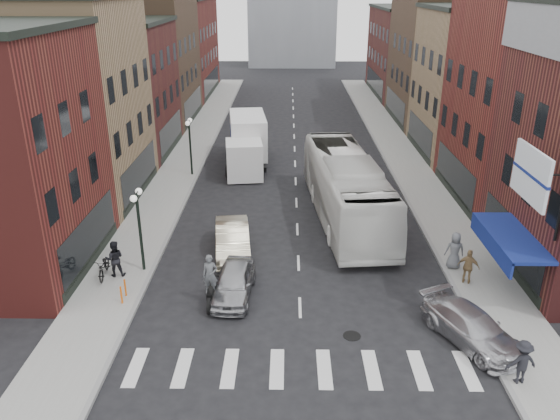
{
  "coord_description": "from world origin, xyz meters",
  "views": [
    {
      "loc": [
        -0.55,
        -18.87,
        12.81
      ],
      "look_at": [
        -0.93,
        5.81,
        2.5
      ],
      "focal_mm": 35.0,
      "sensor_mm": 36.0,
      "label": 1
    }
  ],
  "objects_px": {
    "curb_car": "(471,327)",
    "sedan_left_near": "(234,282)",
    "streetlamp_far": "(190,136)",
    "ped_right_c": "(455,250)",
    "billboard_sign": "(533,176)",
    "transit_bus": "(346,188)",
    "motorcycle_rider": "(211,282)",
    "sedan_left_far": "(232,239)",
    "ped_right_a": "(522,362)",
    "streetlamp_near": "(138,216)",
    "parked_bicycle": "(104,266)",
    "ped_right_b": "(468,267)",
    "bike_rack": "(123,291)",
    "ped_left_solo": "(115,259)",
    "box_truck": "(247,143)"
  },
  "relations": [
    {
      "from": "streetlamp_near",
      "to": "sedan_left_near",
      "type": "distance_m",
      "value": 5.45
    },
    {
      "from": "curb_car",
      "to": "parked_bicycle",
      "type": "relative_size",
      "value": 2.41
    },
    {
      "from": "billboard_sign",
      "to": "streetlamp_near",
      "type": "xyz_separation_m",
      "value": [
        -15.99,
        3.5,
        -3.22
      ]
    },
    {
      "from": "ped_left_solo",
      "to": "ped_right_c",
      "type": "distance_m",
      "value": 15.97
    },
    {
      "from": "streetlamp_near",
      "to": "ped_right_a",
      "type": "height_order",
      "value": "streetlamp_near"
    },
    {
      "from": "sedan_left_near",
      "to": "ped_right_a",
      "type": "height_order",
      "value": "ped_right_a"
    },
    {
      "from": "box_truck",
      "to": "transit_bus",
      "type": "height_order",
      "value": "transit_bus"
    },
    {
      "from": "parked_bicycle",
      "to": "sedan_left_near",
      "type": "bearing_deg",
      "value": -19.19
    },
    {
      "from": "parked_bicycle",
      "to": "ped_right_b",
      "type": "relative_size",
      "value": 1.13
    },
    {
      "from": "sedan_left_far",
      "to": "ped_right_c",
      "type": "distance_m",
      "value": 10.86
    },
    {
      "from": "sedan_left_far",
      "to": "ped_right_b",
      "type": "bearing_deg",
      "value": -22.48
    },
    {
      "from": "ped_right_c",
      "to": "streetlamp_near",
      "type": "bearing_deg",
      "value": 6.62
    },
    {
      "from": "streetlamp_far",
      "to": "curb_car",
      "type": "bearing_deg",
      "value": -54.22
    },
    {
      "from": "box_truck",
      "to": "ped_right_c",
      "type": "height_order",
      "value": "box_truck"
    },
    {
      "from": "streetlamp_far",
      "to": "ped_right_b",
      "type": "relative_size",
      "value": 2.5
    },
    {
      "from": "transit_bus",
      "to": "parked_bicycle",
      "type": "xyz_separation_m",
      "value": [
        -11.86,
        -7.3,
        -1.24
      ]
    },
    {
      "from": "sedan_left_near",
      "to": "motorcycle_rider",
      "type": "bearing_deg",
      "value": -141.05
    },
    {
      "from": "box_truck",
      "to": "parked_bicycle",
      "type": "bearing_deg",
      "value": -114.75
    },
    {
      "from": "sedan_left_near",
      "to": "curb_car",
      "type": "bearing_deg",
      "value": -15.41
    },
    {
      "from": "parked_bicycle",
      "to": "streetlamp_far",
      "type": "bearing_deg",
      "value": 77.45
    },
    {
      "from": "bike_rack",
      "to": "sedan_left_near",
      "type": "xyz_separation_m",
      "value": [
        4.71,
        0.59,
        0.14
      ]
    },
    {
      "from": "billboard_sign",
      "to": "curb_car",
      "type": "distance_m",
      "value": 6.13
    },
    {
      "from": "ped_right_c",
      "to": "curb_car",
      "type": "bearing_deg",
      "value": 86.1
    },
    {
      "from": "streetlamp_far",
      "to": "ped_left_solo",
      "type": "xyz_separation_m",
      "value": [
        -1.14,
        -14.62,
        -1.89
      ]
    },
    {
      "from": "ped_right_c",
      "to": "sedan_left_near",
      "type": "bearing_deg",
      "value": 18.76
    },
    {
      "from": "streetlamp_near",
      "to": "ped_right_a",
      "type": "relative_size",
      "value": 2.51
    },
    {
      "from": "bike_rack",
      "to": "motorcycle_rider",
      "type": "relative_size",
      "value": 0.34
    },
    {
      "from": "billboard_sign",
      "to": "motorcycle_rider",
      "type": "height_order",
      "value": "billboard_sign"
    },
    {
      "from": "streetlamp_near",
      "to": "streetlamp_far",
      "type": "xyz_separation_m",
      "value": [
        0.0,
        14.0,
        0.0
      ]
    },
    {
      "from": "streetlamp_near",
      "to": "ped_right_c",
      "type": "bearing_deg",
      "value": 1.52
    },
    {
      "from": "billboard_sign",
      "to": "ped_right_a",
      "type": "relative_size",
      "value": 2.26
    },
    {
      "from": "billboard_sign",
      "to": "transit_bus",
      "type": "xyz_separation_m",
      "value": [
        -5.78,
        10.13,
        -4.25
      ]
    },
    {
      "from": "motorcycle_rider",
      "to": "ped_right_c",
      "type": "bearing_deg",
      "value": 15.32
    },
    {
      "from": "motorcycle_rider",
      "to": "transit_bus",
      "type": "relative_size",
      "value": 0.17
    },
    {
      "from": "sedan_left_far",
      "to": "ped_right_a",
      "type": "xyz_separation_m",
      "value": [
        10.74,
        -9.73,
        0.18
      ]
    },
    {
      "from": "box_truck",
      "to": "sedan_left_far",
      "type": "bearing_deg",
      "value": -95.89
    },
    {
      "from": "box_truck",
      "to": "sedan_left_far",
      "type": "distance_m",
      "value": 14.35
    },
    {
      "from": "bike_rack",
      "to": "motorcycle_rider",
      "type": "distance_m",
      "value": 3.84
    },
    {
      "from": "transit_bus",
      "to": "curb_car",
      "type": "xyz_separation_m",
      "value": [
        3.7,
        -11.92,
        -1.23
      ]
    },
    {
      "from": "streetlamp_far",
      "to": "ped_right_c",
      "type": "bearing_deg",
      "value": -42.59
    },
    {
      "from": "transit_bus",
      "to": "ped_right_b",
      "type": "relative_size",
      "value": 8.21
    },
    {
      "from": "sedan_left_near",
      "to": "ped_left_solo",
      "type": "height_order",
      "value": "ped_left_solo"
    },
    {
      "from": "bike_rack",
      "to": "ped_left_solo",
      "type": "distance_m",
      "value": 2.33
    },
    {
      "from": "streetlamp_far",
      "to": "ped_right_c",
      "type": "relative_size",
      "value": 2.27
    },
    {
      "from": "bike_rack",
      "to": "ped_left_solo",
      "type": "height_order",
      "value": "ped_left_solo"
    },
    {
      "from": "billboard_sign",
      "to": "parked_bicycle",
      "type": "xyz_separation_m",
      "value": [
        -17.65,
        2.83,
        -5.49
      ]
    },
    {
      "from": "ped_right_a",
      "to": "transit_bus",
      "type": "bearing_deg",
      "value": -80.19
    },
    {
      "from": "curb_car",
      "to": "sedan_left_near",
      "type": "bearing_deg",
      "value": 134.88
    },
    {
      "from": "bike_rack",
      "to": "ped_right_b",
      "type": "height_order",
      "value": "ped_right_b"
    },
    {
      "from": "bike_rack",
      "to": "parked_bicycle",
      "type": "xyz_separation_m",
      "value": [
        -1.46,
        2.03,
        0.09
      ]
    }
  ]
}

